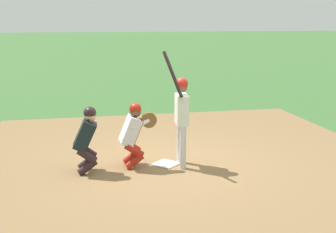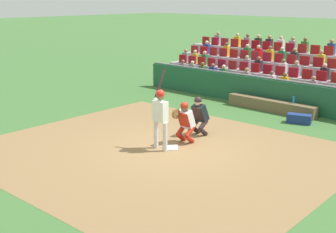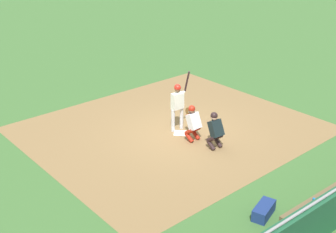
% 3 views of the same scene
% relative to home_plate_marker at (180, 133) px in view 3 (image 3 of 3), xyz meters
% --- Properties ---
extents(ground_plane, '(160.00, 160.00, 0.00)m').
position_rel_home_plate_marker_xyz_m(ground_plane, '(0.00, 0.00, -0.02)').
color(ground_plane, '#3D6832').
extents(infield_dirt_patch, '(10.00, 8.83, 0.01)m').
position_rel_home_plate_marker_xyz_m(infield_dirt_patch, '(0.00, 0.50, -0.01)').
color(infield_dirt_patch, olive).
rests_on(infield_dirt_patch, ground_plane).
extents(home_plate_marker, '(0.62, 0.62, 0.02)m').
position_rel_home_plate_marker_xyz_m(home_plate_marker, '(0.00, 0.00, 0.00)').
color(home_plate_marker, white).
rests_on(home_plate_marker, infield_dirt_patch).
extents(batter_at_plate, '(0.58, 0.54, 2.29)m').
position_rel_home_plate_marker_xyz_m(batter_at_plate, '(0.12, 0.28, 1.08)').
color(batter_at_plate, silver).
rests_on(batter_at_plate, ground_plane).
extents(catcher_crouching, '(0.48, 0.73, 1.29)m').
position_rel_home_plate_marker_xyz_m(catcher_crouching, '(0.00, -0.64, 0.70)').
color(catcher_crouching, '#A82214').
rests_on(catcher_crouching, ground_plane).
extents(home_plate_umpire, '(0.47, 0.47, 1.28)m').
position_rel_home_plate_marker_xyz_m(home_plate_umpire, '(0.19, -1.54, 0.68)').
color(home_plate_umpire, '#2D1D1E').
rests_on(home_plate_umpire, ground_plane).
extents(dugout_bench, '(3.66, 0.40, 0.44)m').
position_rel_home_plate_marker_xyz_m(dugout_bench, '(0.18, -5.83, 0.20)').
color(dugout_bench, brown).
rests_on(dugout_bench, ground_plane).
extents(water_bottle_on_bench, '(0.07, 0.07, 0.26)m').
position_rel_home_plate_marker_xyz_m(water_bottle_on_bench, '(-0.71, -5.92, 0.55)').
color(water_bottle_on_bench, blue).
rests_on(water_bottle_on_bench, dugout_bench).
extents(equipment_duffel_bag, '(0.88, 0.60, 0.32)m').
position_rel_home_plate_marker_xyz_m(equipment_duffel_bag, '(-1.44, -5.01, 0.14)').
color(equipment_duffel_bag, navy).
rests_on(equipment_duffel_bag, ground_plane).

